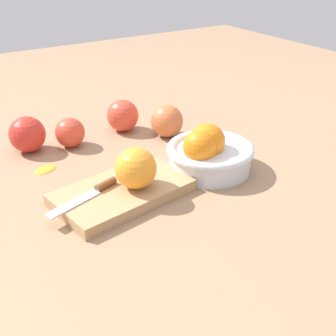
{
  "coord_description": "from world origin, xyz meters",
  "views": [
    {
      "loc": [
        0.42,
        0.73,
        0.45
      ],
      "look_at": [
        0.01,
        0.09,
        0.04
      ],
      "focal_mm": 47.06,
      "sensor_mm": 36.0,
      "label": 1
    }
  ],
  "objects_px": {
    "apple_front_left_2": "(167,121)",
    "bowl": "(208,153)",
    "apple_front_left": "(123,116)",
    "cutting_board": "(122,192)",
    "apple_front_right": "(70,132)",
    "apple_front_right_2": "(27,134)",
    "knife": "(92,192)",
    "orange_on_board": "(136,168)"
  },
  "relations": [
    {
      "from": "cutting_board",
      "to": "apple_front_right",
      "type": "xyz_separation_m",
      "value": [
        -0.01,
        -0.27,
        0.02
      ]
    },
    {
      "from": "bowl",
      "to": "apple_front_left",
      "type": "relative_size",
      "value": 2.28
    },
    {
      "from": "knife",
      "to": "apple_front_right_2",
      "type": "height_order",
      "value": "apple_front_right_2"
    },
    {
      "from": "knife",
      "to": "apple_front_left",
      "type": "xyz_separation_m",
      "value": [
        -0.21,
        -0.28,
        0.01
      ]
    },
    {
      "from": "knife",
      "to": "cutting_board",
      "type": "bearing_deg",
      "value": 173.92
    },
    {
      "from": "apple_front_left_2",
      "to": "apple_front_right",
      "type": "relative_size",
      "value": 1.15
    },
    {
      "from": "cutting_board",
      "to": "bowl",
      "type": "bearing_deg",
      "value": -179.7
    },
    {
      "from": "orange_on_board",
      "to": "apple_front_left_2",
      "type": "relative_size",
      "value": 0.98
    },
    {
      "from": "apple_front_left",
      "to": "apple_front_left_2",
      "type": "height_order",
      "value": "same"
    },
    {
      "from": "knife",
      "to": "apple_front_left",
      "type": "distance_m",
      "value": 0.35
    },
    {
      "from": "knife",
      "to": "apple_front_right_2",
      "type": "distance_m",
      "value": 0.29
    },
    {
      "from": "apple_front_left_2",
      "to": "apple_front_right",
      "type": "xyz_separation_m",
      "value": [
        0.22,
        -0.07,
        -0.01
      ]
    },
    {
      "from": "bowl",
      "to": "orange_on_board",
      "type": "distance_m",
      "value": 0.18
    },
    {
      "from": "orange_on_board",
      "to": "apple_front_left",
      "type": "height_order",
      "value": "orange_on_board"
    },
    {
      "from": "bowl",
      "to": "apple_front_right_2",
      "type": "bearing_deg",
      "value": -45.7
    },
    {
      "from": "apple_front_left_2",
      "to": "bowl",
      "type": "bearing_deg",
      "value": 83.41
    },
    {
      "from": "orange_on_board",
      "to": "cutting_board",
      "type": "bearing_deg",
      "value": -27.11
    },
    {
      "from": "bowl",
      "to": "apple_front_left",
      "type": "height_order",
      "value": "bowl"
    },
    {
      "from": "bowl",
      "to": "apple_front_right_2",
      "type": "xyz_separation_m",
      "value": [
        0.29,
        -0.3,
        0.0
      ]
    },
    {
      "from": "cutting_board",
      "to": "knife",
      "type": "bearing_deg",
      "value": -6.08
    },
    {
      "from": "apple_front_left_2",
      "to": "cutting_board",
      "type": "bearing_deg",
      "value": 40.77
    },
    {
      "from": "cutting_board",
      "to": "orange_on_board",
      "type": "height_order",
      "value": "orange_on_board"
    },
    {
      "from": "bowl",
      "to": "orange_on_board",
      "type": "bearing_deg",
      "value": 4.34
    },
    {
      "from": "cutting_board",
      "to": "knife",
      "type": "height_order",
      "value": "knife"
    },
    {
      "from": "knife",
      "to": "apple_front_right",
      "type": "height_order",
      "value": "apple_front_right"
    },
    {
      "from": "cutting_board",
      "to": "apple_front_left_2",
      "type": "bearing_deg",
      "value": -139.23
    },
    {
      "from": "apple_front_left",
      "to": "apple_front_right_2",
      "type": "bearing_deg",
      "value": -2.81
    },
    {
      "from": "bowl",
      "to": "apple_front_right",
      "type": "bearing_deg",
      "value": -53.52
    },
    {
      "from": "orange_on_board",
      "to": "apple_front_right",
      "type": "relative_size",
      "value": 1.13
    },
    {
      "from": "knife",
      "to": "apple_front_left_2",
      "type": "distance_m",
      "value": 0.34
    },
    {
      "from": "bowl",
      "to": "orange_on_board",
      "type": "xyz_separation_m",
      "value": [
        0.18,
        0.01,
        0.02
      ]
    },
    {
      "from": "bowl",
      "to": "apple_front_left",
      "type": "bearing_deg",
      "value": -79.74
    },
    {
      "from": "apple_front_left",
      "to": "cutting_board",
      "type": "bearing_deg",
      "value": 61.85
    },
    {
      "from": "apple_front_left_2",
      "to": "apple_front_right_2",
      "type": "distance_m",
      "value": 0.33
    },
    {
      "from": "bowl",
      "to": "cutting_board",
      "type": "distance_m",
      "value": 0.21
    },
    {
      "from": "cutting_board",
      "to": "orange_on_board",
      "type": "distance_m",
      "value": 0.06
    },
    {
      "from": "cutting_board",
      "to": "apple_front_right_2",
      "type": "distance_m",
      "value": 0.31
    },
    {
      "from": "bowl",
      "to": "apple_front_left_2",
      "type": "height_order",
      "value": "bowl"
    },
    {
      "from": "cutting_board",
      "to": "orange_on_board",
      "type": "xyz_separation_m",
      "value": [
        -0.02,
        0.01,
        0.05
      ]
    },
    {
      "from": "knife",
      "to": "apple_front_left_2",
      "type": "bearing_deg",
      "value": -146.27
    },
    {
      "from": "orange_on_board",
      "to": "apple_front_right_2",
      "type": "height_order",
      "value": "orange_on_board"
    },
    {
      "from": "orange_on_board",
      "to": "knife",
      "type": "height_order",
      "value": "orange_on_board"
    }
  ]
}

